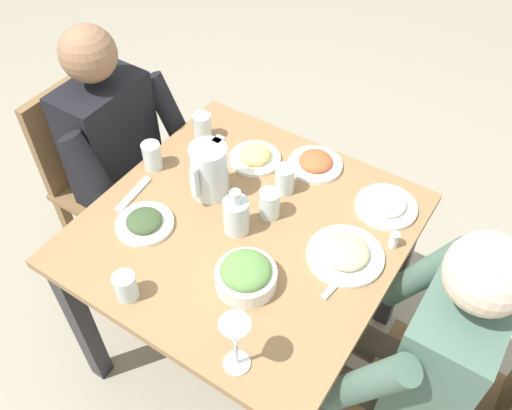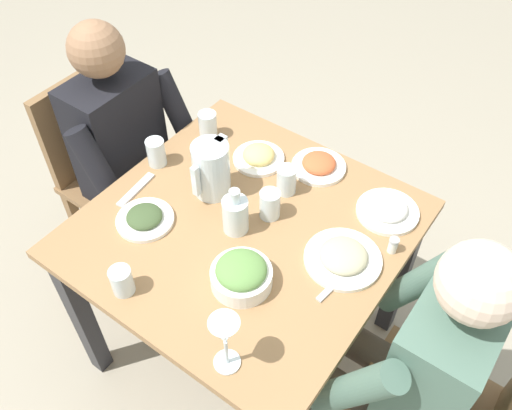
{
  "view_description": "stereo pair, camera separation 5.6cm",
  "coord_description": "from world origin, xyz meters",
  "px_view_note": "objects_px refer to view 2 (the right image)",
  "views": [
    {
      "loc": [
        0.9,
        0.63,
        2.02
      ],
      "look_at": [
        -0.05,
        0.01,
        0.79
      ],
      "focal_mm": 38.06,
      "sensor_mm": 36.0,
      "label": 1
    },
    {
      "loc": [
        0.87,
        0.67,
        2.02
      ],
      "look_at": [
        -0.05,
        0.01,
        0.79
      ],
      "focal_mm": 38.06,
      "sensor_mm": 36.0,
      "label": 2
    }
  ],
  "objects_px": {
    "plate_beans": "(343,257)",
    "water_glass_near_right": "(286,180)",
    "salad_bowl": "(241,274)",
    "plate_fries": "(259,156)",
    "water_glass_by_pitcher": "(208,125)",
    "wine_glass": "(225,335)",
    "chair_near": "(108,165)",
    "diner_near": "(137,159)",
    "dining_table": "(245,249)",
    "plate_dolmas": "(145,218)",
    "water_pitcher": "(211,169)",
    "salt_shaker": "(393,245)",
    "diner_far": "(401,356)",
    "water_glass_far_left": "(122,281)",
    "oil_carafe": "(235,216)",
    "water_glass_near_left": "(270,204)",
    "plate_yoghurt": "(388,209)",
    "water_glass_center": "(156,152)",
    "plate_rice_curry": "(319,165)"
  },
  "relations": [
    {
      "from": "diner_far",
      "to": "water_glass_near_right",
      "type": "height_order",
      "value": "diner_far"
    },
    {
      "from": "water_glass_near_left",
      "to": "salt_shaker",
      "type": "height_order",
      "value": "water_glass_near_left"
    },
    {
      "from": "water_glass_by_pitcher",
      "to": "salt_shaker",
      "type": "bearing_deg",
      "value": 83.54
    },
    {
      "from": "water_glass_far_left",
      "to": "plate_beans",
      "type": "bearing_deg",
      "value": 135.31
    },
    {
      "from": "plate_fries",
      "to": "salt_shaker",
      "type": "distance_m",
      "value": 0.56
    },
    {
      "from": "plate_fries",
      "to": "wine_glass",
      "type": "xyz_separation_m",
      "value": [
        0.66,
        0.38,
        0.12
      ]
    },
    {
      "from": "diner_far",
      "to": "water_pitcher",
      "type": "xyz_separation_m",
      "value": [
        -0.12,
        -0.76,
        0.2
      ]
    },
    {
      "from": "dining_table",
      "to": "plate_yoghurt",
      "type": "xyz_separation_m",
      "value": [
        -0.31,
        0.34,
        0.14
      ]
    },
    {
      "from": "diner_near",
      "to": "plate_yoghurt",
      "type": "distance_m",
      "value": 0.95
    },
    {
      "from": "plate_fries",
      "to": "water_glass_far_left",
      "type": "xyz_separation_m",
      "value": [
        0.66,
        0.01,
        0.03
      ]
    },
    {
      "from": "water_glass_center",
      "to": "water_glass_far_left",
      "type": "bearing_deg",
      "value": 32.74
    },
    {
      "from": "plate_dolmas",
      "to": "chair_near",
      "type": "bearing_deg",
      "value": -117.03
    },
    {
      "from": "plate_beans",
      "to": "water_glass_near_right",
      "type": "relative_size",
      "value": 2.34
    },
    {
      "from": "diner_far",
      "to": "wine_glass",
      "type": "height_order",
      "value": "diner_far"
    },
    {
      "from": "dining_table",
      "to": "water_glass_center",
      "type": "bearing_deg",
      "value": -97.13
    },
    {
      "from": "oil_carafe",
      "to": "water_glass_near_right",
      "type": "bearing_deg",
      "value": 171.05
    },
    {
      "from": "water_glass_center",
      "to": "salt_shaker",
      "type": "bearing_deg",
      "value": 98.66
    },
    {
      "from": "chair_near",
      "to": "diner_near",
      "type": "xyz_separation_m",
      "value": [
        0.0,
        0.2,
        0.15
      ]
    },
    {
      "from": "wine_glass",
      "to": "salt_shaker",
      "type": "xyz_separation_m",
      "value": [
        -0.57,
        0.18,
        -0.11
      ]
    },
    {
      "from": "plate_fries",
      "to": "water_glass_far_left",
      "type": "bearing_deg",
      "value": 0.83
    },
    {
      "from": "water_glass_by_pitcher",
      "to": "wine_glass",
      "type": "xyz_separation_m",
      "value": [
        0.66,
        0.6,
        0.09
      ]
    },
    {
      "from": "salad_bowl",
      "to": "salt_shaker",
      "type": "bearing_deg",
      "value": 140.42
    },
    {
      "from": "oil_carafe",
      "to": "water_glass_by_pitcher",
      "type": "bearing_deg",
      "value": -129.91
    },
    {
      "from": "salt_shaker",
      "to": "water_pitcher",
      "type": "bearing_deg",
      "value": -78.7
    },
    {
      "from": "water_glass_center",
      "to": "water_glass_by_pitcher",
      "type": "height_order",
      "value": "water_glass_by_pitcher"
    },
    {
      "from": "dining_table",
      "to": "wine_glass",
      "type": "height_order",
      "value": "wine_glass"
    },
    {
      "from": "salad_bowl",
      "to": "plate_fries",
      "type": "height_order",
      "value": "salad_bowl"
    },
    {
      "from": "water_pitcher",
      "to": "salt_shaker",
      "type": "height_order",
      "value": "water_pitcher"
    },
    {
      "from": "dining_table",
      "to": "diner_far",
      "type": "height_order",
      "value": "diner_far"
    },
    {
      "from": "plate_yoghurt",
      "to": "salt_shaker",
      "type": "distance_m",
      "value": 0.15
    },
    {
      "from": "plate_dolmas",
      "to": "water_glass_near_left",
      "type": "xyz_separation_m",
      "value": [
        -0.25,
        0.3,
        0.03
      ]
    },
    {
      "from": "diner_near",
      "to": "water_glass_by_pitcher",
      "type": "height_order",
      "value": "diner_near"
    },
    {
      "from": "diner_far",
      "to": "plate_yoghurt",
      "type": "xyz_separation_m",
      "value": [
        -0.37,
        -0.25,
        0.12
      ]
    },
    {
      "from": "water_glass_by_pitcher",
      "to": "wine_glass",
      "type": "distance_m",
      "value": 0.9
    },
    {
      "from": "salad_bowl",
      "to": "plate_fries",
      "type": "bearing_deg",
      "value": -149.54
    },
    {
      "from": "water_glass_near_left",
      "to": "wine_glass",
      "type": "bearing_deg",
      "value": 22.98
    },
    {
      "from": "plate_beans",
      "to": "water_glass_far_left",
      "type": "distance_m",
      "value": 0.63
    },
    {
      "from": "plate_yoghurt",
      "to": "plate_fries",
      "type": "height_order",
      "value": "plate_fries"
    },
    {
      "from": "water_glass_near_left",
      "to": "plate_dolmas",
      "type": "bearing_deg",
      "value": -50.12
    },
    {
      "from": "plate_yoghurt",
      "to": "plate_beans",
      "type": "height_order",
      "value": "plate_yoghurt"
    },
    {
      "from": "chair_near",
      "to": "salad_bowl",
      "type": "bearing_deg",
      "value": 73.14
    },
    {
      "from": "oil_carafe",
      "to": "water_glass_near_left",
      "type": "bearing_deg",
      "value": 153.44
    },
    {
      "from": "plate_fries",
      "to": "oil_carafe",
      "type": "bearing_deg",
      "value": 23.09
    },
    {
      "from": "plate_rice_curry",
      "to": "water_glass_near_left",
      "type": "height_order",
      "value": "water_glass_near_left"
    },
    {
      "from": "water_glass_near_left",
      "to": "chair_near",
      "type": "bearing_deg",
      "value": -91.18
    },
    {
      "from": "dining_table",
      "to": "wine_glass",
      "type": "bearing_deg",
      "value": 31.38
    },
    {
      "from": "plate_rice_curry",
      "to": "water_glass_by_pitcher",
      "type": "bearing_deg",
      "value": -77.59
    },
    {
      "from": "salad_bowl",
      "to": "plate_beans",
      "type": "relative_size",
      "value": 0.77
    },
    {
      "from": "water_pitcher",
      "to": "plate_beans",
      "type": "height_order",
      "value": "water_pitcher"
    },
    {
      "from": "water_glass_by_pitcher",
      "to": "water_glass_near_left",
      "type": "height_order",
      "value": "water_glass_by_pitcher"
    }
  ]
}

